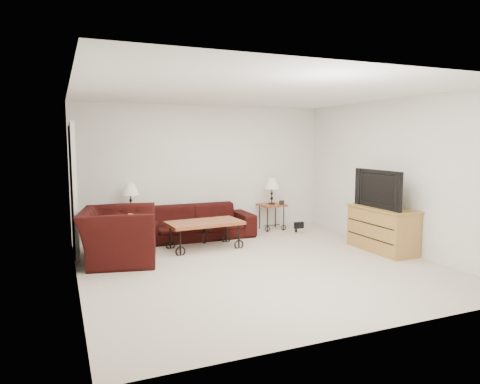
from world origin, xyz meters
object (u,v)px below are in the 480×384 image
object	(u,v)px
sofa	(197,222)
coffee_table	(205,235)
armchair	(118,235)
side_table_left	(131,227)
television	(383,189)
backpack	(296,223)
side_table_right	(272,217)
tv_stand	(382,229)
lamp_left	(131,198)
lamp_right	(272,191)

from	to	relation	value
sofa	coffee_table	xyz separation A→B (m)	(-0.11, -0.80, -0.08)
armchair	side_table_left	bearing A→B (deg)	-4.95
coffee_table	sofa	bearing A→B (deg)	82.20
side_table_left	television	world-z (taller)	television
coffee_table	backpack	distance (m)	2.15
side_table_right	television	distance (m)	2.54
tv_stand	side_table_right	bearing A→B (deg)	111.81
sofa	television	xyz separation A→B (m)	(2.53, -2.08, 0.73)
television	coffee_table	bearing A→B (deg)	-115.86
tv_stand	lamp_left	bearing A→B (deg)	148.79
lamp_left	lamp_right	distance (m)	2.82
side_table_right	backpack	bearing A→B (deg)	-53.81
armchair	television	world-z (taller)	television
side_table_right	lamp_left	bearing A→B (deg)	180.00
backpack	television	bearing A→B (deg)	-71.79
side_table_right	tv_stand	size ratio (longest dim) A/B	0.44
side_table_right	coffee_table	size ratio (longest dim) A/B	0.43
side_table_left	backpack	distance (m)	3.18
side_table_left	armchair	size ratio (longest dim) A/B	0.43
lamp_right	coffee_table	bearing A→B (deg)	-150.93
coffee_table	side_table_right	bearing A→B (deg)	29.07
side_table_left	lamp_right	bearing A→B (deg)	0.00
armchair	tv_stand	xyz separation A→B (m)	(4.11, -1.01, -0.04)
side_table_left	television	distance (m)	4.40
side_table_right	lamp_right	bearing A→B (deg)	0.00
side_table_right	lamp_left	world-z (taller)	lamp_left
lamp_left	backpack	xyz separation A→B (m)	(3.14, -0.44, -0.60)
side_table_right	coffee_table	distance (m)	2.01
sofa	armchair	bearing A→B (deg)	-145.50
side_table_right	lamp_right	distance (m)	0.53
television	tv_stand	bearing A→B (deg)	90.00
tv_stand	television	xyz separation A→B (m)	(-0.02, 0.00, 0.67)
coffee_table	backpack	world-z (taller)	coffee_table
coffee_table	armchair	xyz separation A→B (m)	(-1.45, -0.27, 0.17)
tv_stand	television	distance (m)	0.67
side_table_left	armchair	bearing A→B (deg)	-106.97
side_table_left	lamp_right	world-z (taller)	lamp_right
tv_stand	sofa	bearing A→B (deg)	140.85
sofa	tv_stand	world-z (taller)	tv_stand
side_table_left	armchair	distance (m)	1.31
coffee_table	television	bearing A→B (deg)	-25.86
lamp_right	armchair	xyz separation A→B (m)	(-3.20, -1.25, -0.39)
lamp_right	backpack	distance (m)	0.81
side_table_right	television	size ratio (longest dim) A/B	0.49
television	backpack	distance (m)	2.07
sofa	lamp_left	size ratio (longest dim) A/B	3.96
television	sofa	bearing A→B (deg)	-129.37
lamp_left	armchair	distance (m)	1.36
tv_stand	side_table_left	bearing A→B (deg)	148.79
backpack	coffee_table	bearing A→B (deg)	-164.53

